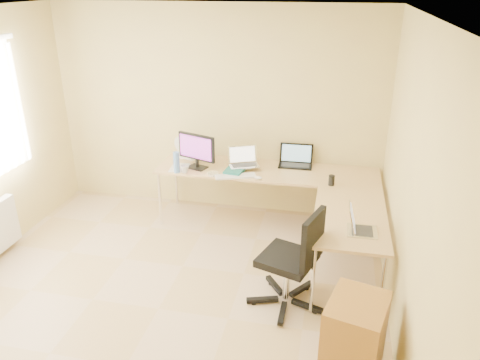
% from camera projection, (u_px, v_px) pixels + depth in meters
% --- Properties ---
extents(floor, '(4.50, 4.50, 0.00)m').
position_uv_depth(floor, '(158.00, 309.00, 4.37)').
color(floor, tan).
rests_on(floor, ground).
extents(ceiling, '(4.50, 4.50, 0.00)m').
position_uv_depth(ceiling, '(133.00, 16.00, 3.33)').
color(ceiling, white).
rests_on(ceiling, ground).
extents(wall_back, '(4.50, 0.00, 4.50)m').
position_uv_depth(wall_back, '(216.00, 112.00, 5.86)').
color(wall_back, '#DECD79').
rests_on(wall_back, ground).
extents(wall_right, '(0.00, 4.50, 4.50)m').
position_uv_depth(wall_right, '(414.00, 206.00, 3.45)').
color(wall_right, '#DECD79').
rests_on(wall_right, ground).
extents(desk_main, '(2.65, 0.70, 0.73)m').
position_uv_depth(desk_main, '(266.00, 197.00, 5.74)').
color(desk_main, tan).
rests_on(desk_main, ground).
extents(desk_return, '(0.70, 1.30, 0.73)m').
position_uv_depth(desk_return, '(347.00, 248.00, 4.66)').
color(desk_return, tan).
rests_on(desk_return, ground).
extents(monitor, '(0.53, 0.33, 0.43)m').
position_uv_depth(monitor, '(197.00, 151.00, 5.56)').
color(monitor, black).
rests_on(monitor, desk_main).
extents(book_stack, '(0.23, 0.30, 0.05)m').
position_uv_depth(book_stack, '(235.00, 171.00, 5.51)').
color(book_stack, '#1A675F').
rests_on(book_stack, desk_main).
extents(laptop_center, '(0.43, 0.38, 0.23)m').
position_uv_depth(laptop_center, '(244.00, 157.00, 5.54)').
color(laptop_center, silver).
rests_on(laptop_center, desk_main).
extents(laptop_black, '(0.41, 0.31, 0.26)m').
position_uv_depth(laptop_black, '(296.00, 156.00, 5.66)').
color(laptop_black, black).
rests_on(laptop_black, desk_main).
extents(keyboard, '(0.49, 0.29, 0.02)m').
position_uv_depth(keyboard, '(236.00, 176.00, 5.38)').
color(keyboard, silver).
rests_on(keyboard, desk_main).
extents(mouse, '(0.11, 0.09, 0.03)m').
position_uv_depth(mouse, '(258.00, 178.00, 5.33)').
color(mouse, white).
rests_on(mouse, desk_main).
extents(mug, '(0.12, 0.12, 0.09)m').
position_uv_depth(mug, '(185.00, 169.00, 5.49)').
color(mug, silver).
rests_on(mug, desk_main).
extents(cd_stack, '(0.15, 0.15, 0.03)m').
position_uv_depth(cd_stack, '(213.00, 174.00, 5.43)').
color(cd_stack, white).
rests_on(cd_stack, desk_main).
extents(water_bottle, '(0.08, 0.08, 0.25)m').
position_uv_depth(water_bottle, '(176.00, 162.00, 5.47)').
color(water_bottle, '#5E8FDB').
rests_on(water_bottle, desk_main).
extents(papers, '(0.24, 0.32, 0.01)m').
position_uv_depth(papers, '(179.00, 168.00, 5.65)').
color(papers, silver).
rests_on(papers, desk_main).
extents(white_box, '(0.25, 0.21, 0.08)m').
position_uv_depth(white_box, '(189.00, 155.00, 5.96)').
color(white_box, silver).
rests_on(white_box, desk_main).
extents(desk_fan, '(0.28, 0.28, 0.27)m').
position_uv_depth(desk_fan, '(182.00, 147.00, 5.93)').
color(desk_fan, silver).
rests_on(desk_fan, desk_main).
extents(black_cup, '(0.09, 0.09, 0.12)m').
position_uv_depth(black_cup, '(331.00, 180.00, 5.16)').
color(black_cup, black).
rests_on(black_cup, desk_main).
extents(laptop_return, '(0.32, 0.25, 0.21)m').
position_uv_depth(laptop_return, '(363.00, 222.00, 4.19)').
color(laptop_return, silver).
rests_on(laptop_return, desk_return).
extents(office_chair, '(0.77, 0.77, 1.01)m').
position_uv_depth(office_chair, '(287.00, 257.00, 4.26)').
color(office_chair, black).
rests_on(office_chair, ground).
extents(cabinet, '(0.51, 0.58, 0.69)m').
position_uv_depth(cabinet, '(354.00, 340.00, 3.49)').
color(cabinet, brown).
rests_on(cabinet, ground).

